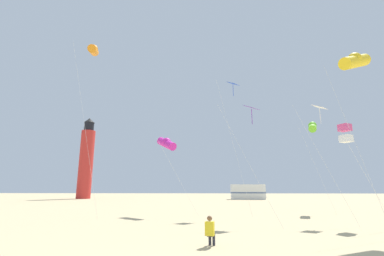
# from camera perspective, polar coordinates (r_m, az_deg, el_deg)

# --- Properties ---
(kite_flyer_standing) EXTENTS (0.42, 0.55, 1.16)m
(kite_flyer_standing) POSITION_cam_1_polar(r_m,az_deg,el_deg) (11.30, 3.87, -20.72)
(kite_flyer_standing) COLOR yellow
(kite_flyer_standing) RESTS_ON ground
(kite_tube_gold) EXTENTS (2.86, 2.62, 9.95)m
(kite_tube_gold) POSITION_cam_1_polar(r_m,az_deg,el_deg) (18.27, 31.15, 12.00)
(kite_tube_gold) COLOR silver
(kite_tube_gold) RESTS_ON ground
(kite_diamond_white) EXTENTS (2.80, 2.72, 8.03)m
(kite_diamond_white) POSITION_cam_1_polar(r_m,az_deg,el_deg) (21.07, 25.34, 3.29)
(kite_diamond_white) COLOR silver
(kite_diamond_white) RESTS_ON ground
(kite_tube_magenta) EXTENTS (3.83, 3.99, 6.75)m
(kite_tube_magenta) POSITION_cam_1_polar(r_m,az_deg,el_deg) (23.87, -5.39, -3.23)
(kite_tube_magenta) COLOR silver
(kite_tube_magenta) RESTS_ON ground
(kite_diamond_violet) EXTENTS (3.46, 3.07, 7.93)m
(kite_diamond_violet) POSITION_cam_1_polar(r_m,az_deg,el_deg) (19.28, 12.41, 3.44)
(kite_diamond_violet) COLOR silver
(kite_diamond_violet) RESTS_ON ground
(kite_box_rainbow) EXTENTS (2.61, 1.92, 6.13)m
(kite_box_rainbow) POSITION_cam_1_polar(r_m,az_deg,el_deg) (19.40, 29.67, -0.97)
(kite_box_rainbow) COLOR silver
(kite_box_rainbow) RESTS_ON ground
(kite_tube_lime) EXTENTS (2.43, 2.90, 8.66)m
(kite_tube_lime) POSITION_cam_1_polar(r_m,az_deg,el_deg) (28.42, 24.12, 0.26)
(kite_tube_lime) COLOR silver
(kite_tube_lime) RESTS_ON ground
(kite_diamond_blue) EXTENTS (2.58, 2.20, 11.78)m
(kite_diamond_blue) POSITION_cam_1_polar(r_m,az_deg,el_deg) (25.11, 8.65, 8.16)
(kite_diamond_blue) COLOR silver
(kite_diamond_blue) RESTS_ON ground
(kite_tube_orange) EXTENTS (2.73, 3.10, 14.61)m
(kite_tube_orange) POSITION_cam_1_polar(r_m,az_deg,el_deg) (25.84, -20.13, 15.19)
(kite_tube_orange) COLOR silver
(kite_tube_orange) RESTS_ON ground
(lighthouse_distant) EXTENTS (2.80, 2.80, 16.80)m
(lighthouse_distant) POSITION_cam_1_polar(r_m,az_deg,el_deg) (60.67, -21.44, -6.29)
(lighthouse_distant) COLOR red
(lighthouse_distant) RESTS_ON ground
(rv_van_white) EXTENTS (6.51, 2.53, 2.80)m
(rv_van_white) POSITION_cam_1_polar(r_m,az_deg,el_deg) (54.12, 11.71, -13.09)
(rv_van_white) COLOR white
(rv_van_white) RESTS_ON ground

